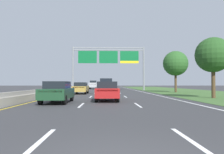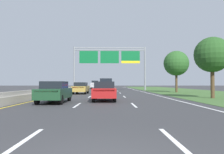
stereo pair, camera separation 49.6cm
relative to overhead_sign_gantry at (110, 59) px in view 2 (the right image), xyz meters
name	(u,v)px [view 2 (the right image)]	position (x,y,z in m)	size (l,w,h in m)	color
ground_plane	(108,91)	(-0.30, -6.21, -6.46)	(220.00, 220.00, 0.00)	#333335
lane_striping	(108,92)	(-0.30, -6.67, -6.45)	(11.96, 106.00, 0.01)	white
grass_verge_right	(186,91)	(13.65, -6.21, -6.45)	(14.00, 110.00, 0.02)	#3D602D
median_barrier_concrete	(71,89)	(-6.90, -6.21, -6.10)	(0.60, 110.00, 0.85)	#A8A399
overhead_sign_gantry	(110,59)	(0.00, 0.00, 0.00)	(15.06, 0.42, 9.06)	gray
pickup_truck_silver	(95,85)	(-3.99, 13.93, -5.38)	(2.12, 5.44, 2.20)	#B2B5BA
car_red_centre_lane_sedan	(104,91)	(-0.45, -27.16, -5.64)	(1.83, 4.41, 1.57)	maroon
car_gold_left_lane_sedan	(81,88)	(-3.96, -15.09, -5.64)	(1.90, 4.43, 1.57)	#A38438
car_darkgreen_left_lane_sedan	(55,92)	(-4.09, -28.87, -5.64)	(1.84, 4.41, 1.57)	#193D23
car_blue_centre_lane_suv	(106,86)	(-0.53, -14.05, -5.36)	(1.95, 4.72, 2.11)	navy
car_grey_centre_lane_sedan	(108,86)	(-0.42, 8.11, -5.64)	(1.89, 4.43, 1.57)	slate
roadside_tree_near	(212,55)	(9.81, -24.31, -2.30)	(3.39, 3.39, 5.88)	#4C3823
roadside_tree_mid	(176,63)	(10.61, -10.50, -1.84)	(3.96, 3.96, 6.62)	#4C3823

